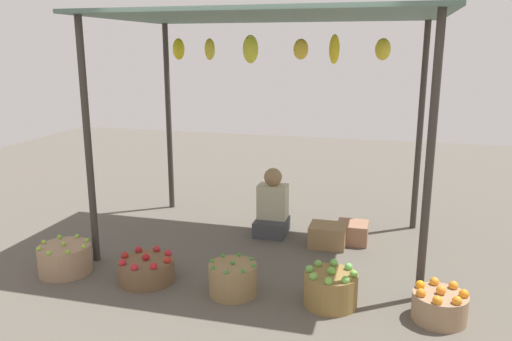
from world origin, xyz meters
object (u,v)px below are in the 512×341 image
at_px(basket_green_chilies, 233,279).
at_px(basket_green_apples, 331,288).
at_px(basket_red_apples, 146,269).
at_px(wooden_crate_near_vendor, 328,235).
at_px(wooden_crate_stacked_rear, 352,232).
at_px(basket_oranges, 440,306).
at_px(vendor_person, 272,209).
at_px(basket_limes, 65,259).

relative_size(basket_green_chilies, basket_green_apples, 0.94).
height_order(basket_red_apples, basket_green_chilies, basket_green_chilies).
xyz_separation_m(wooden_crate_near_vendor, wooden_crate_stacked_rear, (0.25, 0.18, -0.01)).
distance_m(basket_oranges, wooden_crate_near_vendor, 1.71).
xyz_separation_m(basket_oranges, wooden_crate_near_vendor, (-1.07, 1.34, -0.00)).
height_order(basket_red_apples, basket_oranges, basket_oranges).
xyz_separation_m(basket_green_chilies, wooden_crate_stacked_rear, (0.92, 1.53, -0.03)).
distance_m(basket_red_apples, wooden_crate_near_vendor, 2.01).
height_order(vendor_person, basket_red_apples, vendor_person).
distance_m(vendor_person, basket_green_chilies, 1.59).
bearing_deg(basket_green_apples, wooden_crate_stacked_rear, 87.68).
bearing_deg(basket_green_chilies, basket_red_apples, 177.08).
relative_size(vendor_person, basket_limes, 1.57).
relative_size(basket_red_apples, wooden_crate_near_vendor, 1.32).
relative_size(basket_green_chilies, basket_oranges, 0.98).
distance_m(basket_red_apples, basket_oranges, 2.59).
relative_size(basket_limes, basket_green_apples, 1.10).
bearing_deg(vendor_person, wooden_crate_near_vendor, -18.64).
height_order(basket_green_apples, basket_oranges, basket_green_apples).
relative_size(basket_green_chilies, wooden_crate_near_vendor, 1.08).
xyz_separation_m(basket_limes, basket_oranges, (3.44, 0.01, -0.02)).
distance_m(vendor_person, wooden_crate_stacked_rear, 0.96).
xyz_separation_m(basket_green_chilies, basket_green_apples, (0.86, 0.03, 0.01)).
bearing_deg(basket_red_apples, basket_green_apples, -0.42).
height_order(basket_green_chilies, basket_green_apples, basket_green_apples).
bearing_deg(wooden_crate_near_vendor, basket_green_chilies, -116.21).
bearing_deg(wooden_crate_stacked_rear, basket_oranges, -61.87).
relative_size(basket_limes, wooden_crate_stacked_rear, 1.48).
relative_size(basket_green_apples, basket_oranges, 1.05).
relative_size(basket_oranges, wooden_crate_near_vendor, 1.10).
relative_size(basket_limes, basket_red_apples, 0.96).
bearing_deg(basket_oranges, wooden_crate_stacked_rear, 118.13).
relative_size(basket_red_apples, wooden_crate_stacked_rear, 1.54).
relative_size(wooden_crate_near_vendor, wooden_crate_stacked_rear, 1.17).
relative_size(vendor_person, basket_oranges, 1.80).
bearing_deg(vendor_person, basket_green_chilies, -89.38).
relative_size(vendor_person, wooden_crate_near_vendor, 1.99).
distance_m(basket_limes, basket_oranges, 3.44).
bearing_deg(wooden_crate_near_vendor, basket_oranges, -51.44).
bearing_deg(wooden_crate_near_vendor, wooden_crate_stacked_rear, 35.26).
distance_m(vendor_person, basket_limes, 2.32).
xyz_separation_m(basket_green_apples, basket_oranges, (0.87, -0.02, -0.03)).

